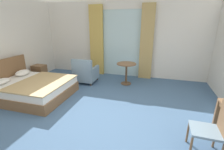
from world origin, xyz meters
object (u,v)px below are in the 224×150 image
Objects in this scene: desk_chair at (213,127)px; round_cafe_table at (126,69)px; nightstand at (40,72)px; armchair_by_window at (86,73)px; bed at (32,88)px.

desk_chair reaches higher than round_cafe_table.
desk_chair is (5.20, -2.29, 0.24)m from nightstand.
nightstand is at bearing -172.29° from round_cafe_table.
armchair_by_window is (-3.36, 2.46, -0.16)m from desk_chair.
round_cafe_table is at bearing 7.71° from nightstand.
armchair_by_window is at bearing -168.86° from round_cafe_table.
armchair_by_window is at bearing 55.95° from bed.
bed is at bearing -58.08° from nightstand.
bed is at bearing 167.54° from desk_chair.
nightstand is at bearing 121.92° from bed.
round_cafe_table is (2.43, 1.77, 0.28)m from bed.
round_cafe_table is at bearing 11.14° from armchair_by_window.
nightstand is 0.61× the size of armchair_by_window.
round_cafe_table is at bearing 125.44° from desk_chair.
bed is 3.01m from round_cafe_table.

